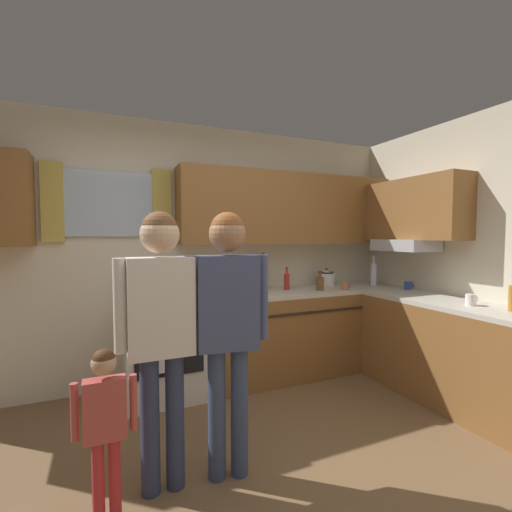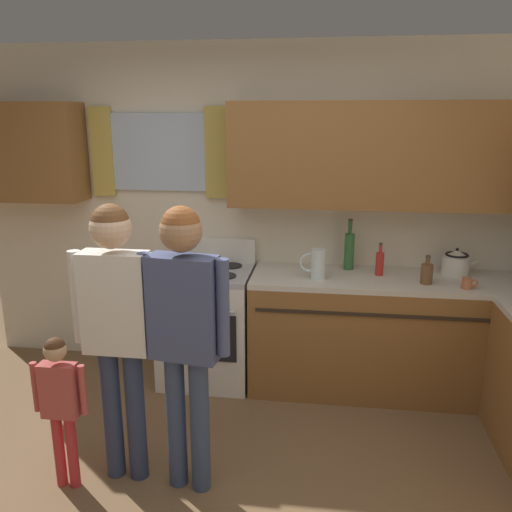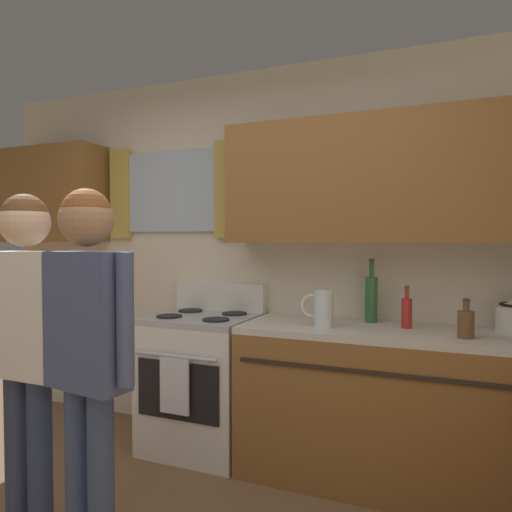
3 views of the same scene
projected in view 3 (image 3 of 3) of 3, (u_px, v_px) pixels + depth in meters
back_wall_unit at (278, 227)px, 3.28m from camera, size 4.60×0.42×2.60m
stove_oven at (203, 379)px, 3.24m from camera, size 0.69×0.67×1.10m
bottle_sauce_red at (407, 312)px, 2.76m from camera, size 0.06×0.06×0.25m
bottle_wine_green at (371, 298)px, 2.96m from camera, size 0.08×0.08×0.39m
bottle_squat_brown at (466, 323)px, 2.49m from camera, size 0.08×0.08×0.21m
water_pitcher at (322, 308)px, 2.80m from camera, size 0.19×0.11×0.22m
adult_holding_child at (26, 327)px, 2.15m from camera, size 0.50×0.22×1.62m
adult_in_plaid at (88, 335)px, 1.97m from camera, size 0.50×0.22×1.62m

